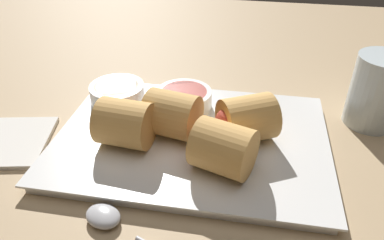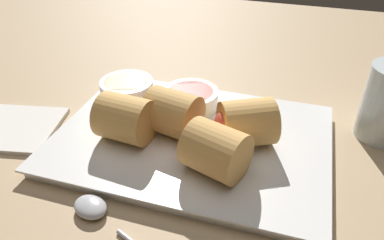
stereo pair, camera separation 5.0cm
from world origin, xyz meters
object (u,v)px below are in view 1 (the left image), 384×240
at_px(dipping_bowl_near, 184,98).
at_px(drinking_glass, 377,91).
at_px(spoon, 112,222).
at_px(serving_plate, 192,140).
at_px(dipping_bowl_far, 117,92).

xyz_separation_m(dipping_bowl_near, drinking_glass, (0.26, 0.03, 0.02)).
bearing_deg(drinking_glass, spoon, -140.38).
relative_size(serving_plate, dipping_bowl_near, 4.40).
xyz_separation_m(serving_plate, drinking_glass, (0.24, 0.10, 0.04)).
bearing_deg(dipping_bowl_far, serving_plate, -28.45).
xyz_separation_m(dipping_bowl_far, drinking_glass, (0.36, 0.03, 0.02)).
height_order(serving_plate, drinking_glass, drinking_glass).
relative_size(dipping_bowl_near, spoon, 0.51).
height_order(dipping_bowl_near, drinking_glass, drinking_glass).
distance_m(spoon, drinking_glass, 0.38).
bearing_deg(dipping_bowl_near, serving_plate, -70.95).
height_order(dipping_bowl_near, dipping_bowl_far, same).
relative_size(serving_plate, dipping_bowl_far, 4.40).
xyz_separation_m(serving_plate, dipping_bowl_near, (-0.02, 0.07, 0.02)).
relative_size(serving_plate, drinking_glass, 3.44).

